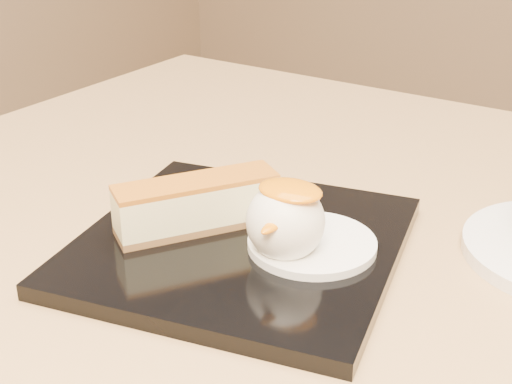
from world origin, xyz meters
The scene contains 6 objects.
dessert_plate centered at (-0.01, -0.03, 0.73)m, with size 0.22×0.22×0.01m, color black.
cheesecake centered at (-0.04, -0.03, 0.75)m, with size 0.09×0.12×0.04m.
cream_smear centered at (0.04, -0.01, 0.73)m, with size 0.09×0.09×0.01m, color white.
ice_cream_scoop centered at (0.03, -0.03, 0.76)m, with size 0.05×0.05×0.05m, color white.
mango_sauce centered at (0.03, -0.03, 0.78)m, with size 0.04×0.03×0.01m, color orange.
mint_sprig centered at (0.01, 0.01, 0.74)m, with size 0.04×0.03×0.00m.
Camera 1 is at (0.25, -0.40, 0.98)m, focal length 50.00 mm.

